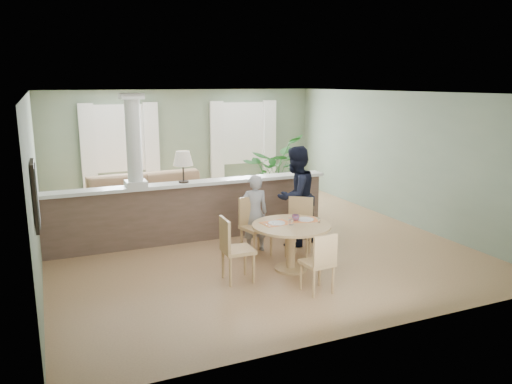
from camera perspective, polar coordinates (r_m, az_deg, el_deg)
name	(u,v)px	position (r m, az deg, el deg)	size (l,w,h in m)	color
ground	(242,237)	(9.49, -1.59, -5.21)	(8.00, 8.00, 0.00)	tan
room_shell	(228,139)	(9.68, -3.20, 6.10)	(7.02, 8.02, 2.71)	gray
pony_wall	(188,204)	(9.18, -7.80, -1.35)	(5.32, 0.38, 2.70)	brown
sofa	(150,197)	(10.90, -12.01, -0.60)	(3.21, 1.25, 0.94)	#8C694C
houseplant	(273,171)	(11.77, 1.93, 2.41)	(1.49, 1.29, 1.66)	#296628
dining_table	(291,234)	(7.77, 4.06, -4.76)	(1.22, 1.22, 0.83)	tan
chair_far_boy	(254,223)	(8.47, -0.27, -3.56)	(0.53, 0.53, 0.98)	tan
chair_far_man	(299,223)	(8.52, 4.98, -3.59)	(0.61, 0.61, 0.97)	tan
chair_near	(320,260)	(6.97, 7.35, -7.76)	(0.43, 0.43, 0.87)	tan
chair_side	(233,247)	(7.32, -2.65, -6.25)	(0.45, 0.45, 0.97)	tan
child_person	(254,213)	(8.58, -0.20, -2.44)	(0.49, 0.32, 1.35)	#949499
man_person	(295,196)	(8.90, 4.52, -0.48)	(0.87, 0.68, 1.79)	black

